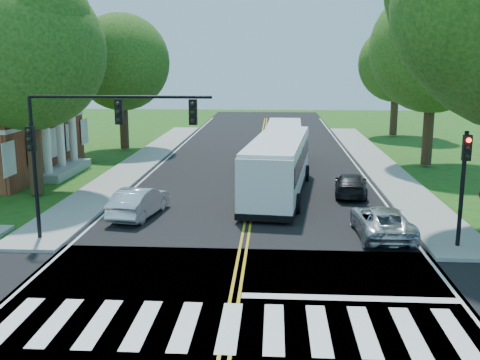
# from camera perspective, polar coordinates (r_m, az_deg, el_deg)

# --- Properties ---
(ground) EXTENTS (140.00, 140.00, 0.00)m
(ground) POSITION_cam_1_polar(r_m,az_deg,el_deg) (16.14, -0.92, -13.94)
(ground) COLOR #1D4A12
(ground) RESTS_ON ground
(road) EXTENTS (14.00, 96.00, 0.01)m
(road) POSITION_cam_1_polar(r_m,az_deg,el_deg) (33.25, 1.50, -0.30)
(road) COLOR black
(road) RESTS_ON ground
(cross_road) EXTENTS (60.00, 12.00, 0.01)m
(cross_road) POSITION_cam_1_polar(r_m,az_deg,el_deg) (16.14, -0.92, -13.92)
(cross_road) COLOR black
(cross_road) RESTS_ON ground
(center_line) EXTENTS (0.36, 70.00, 0.01)m
(center_line) POSITION_cam_1_polar(r_m,az_deg,el_deg) (37.17, 1.73, 1.02)
(center_line) COLOR gold
(center_line) RESTS_ON road
(edge_line_w) EXTENTS (0.12, 70.00, 0.01)m
(edge_line_w) POSITION_cam_1_polar(r_m,az_deg,el_deg) (37.99, -8.58, 1.13)
(edge_line_w) COLOR silver
(edge_line_w) RESTS_ON road
(edge_line_e) EXTENTS (0.12, 70.00, 0.01)m
(edge_line_e) POSITION_cam_1_polar(r_m,az_deg,el_deg) (37.58, 12.15, 0.87)
(edge_line_e) COLOR silver
(edge_line_e) RESTS_ON road
(crosswalk) EXTENTS (12.60, 3.00, 0.01)m
(crosswalk) POSITION_cam_1_polar(r_m,az_deg,el_deg) (15.69, -1.07, -14.68)
(crosswalk) COLOR silver
(crosswalk) RESTS_ON road
(stop_bar) EXTENTS (6.60, 0.40, 0.01)m
(stop_bar) POSITION_cam_1_polar(r_m,az_deg,el_deg) (17.70, 11.11, -11.69)
(stop_bar) COLOR silver
(stop_bar) RESTS_ON road
(sidewalk_nw) EXTENTS (2.60, 40.00, 0.15)m
(sidewalk_nw) POSITION_cam_1_polar(r_m,az_deg,el_deg) (41.19, -9.76, 2.01)
(sidewalk_nw) COLOR gray
(sidewalk_nw) RESTS_ON ground
(sidewalk_ne) EXTENTS (2.60, 40.00, 0.15)m
(sidewalk_ne) POSITION_cam_1_polar(r_m,az_deg,el_deg) (40.72, 13.63, 1.73)
(sidewalk_ne) COLOR gray
(sidewalk_ne) RESTS_ON ground
(tree_west_near) EXTENTS (8.00, 8.00, 11.40)m
(tree_west_near) POSITION_cam_1_polar(r_m,az_deg,el_deg) (31.17, -20.86, 12.06)
(tree_west_near) COLOR #371E16
(tree_west_near) RESTS_ON ground
(tree_west_far) EXTENTS (7.60, 7.60, 10.67)m
(tree_west_far) POSITION_cam_1_polar(r_m,az_deg,el_deg) (46.11, -11.96, 11.61)
(tree_west_far) COLOR #371E16
(tree_west_far) RESTS_ON ground
(tree_east_mid) EXTENTS (8.40, 8.40, 11.93)m
(tree_east_mid) POSITION_cam_1_polar(r_m,az_deg,el_deg) (39.86, 19.08, 12.46)
(tree_east_mid) COLOR #371E16
(tree_east_mid) RESTS_ON ground
(tree_east_far) EXTENTS (7.20, 7.20, 10.34)m
(tree_east_far) POSITION_cam_1_polar(r_m,az_deg,el_deg) (55.65, 15.65, 11.31)
(tree_east_far) COLOR #371E16
(tree_east_far) RESTS_ON ground
(signal_nw) EXTENTS (7.15, 0.46, 5.66)m
(signal_nw) POSITION_cam_1_polar(r_m,az_deg,el_deg) (22.21, -14.91, 4.64)
(signal_nw) COLOR black
(signal_nw) RESTS_ON ground
(signal_ne) EXTENTS (0.30, 0.46, 4.40)m
(signal_ne) POSITION_cam_1_polar(r_m,az_deg,el_deg) (22.45, 21.79, 0.60)
(signal_ne) COLOR black
(signal_ne) RESTS_ON ground
(bus_lead) EXTENTS (3.87, 12.11, 3.08)m
(bus_lead) POSITION_cam_1_polar(r_m,az_deg,el_deg) (30.02, 3.91, 1.52)
(bus_lead) COLOR white
(bus_lead) RESTS_ON road
(bus_follow) EXTENTS (2.94, 11.07, 2.84)m
(bus_follow) POSITION_cam_1_polar(r_m,az_deg,el_deg) (38.11, 4.45, 3.54)
(bus_follow) COLOR white
(bus_follow) RESTS_ON road
(hatchback) EXTENTS (2.15, 4.41, 1.39)m
(hatchback) POSITION_cam_1_polar(r_m,az_deg,el_deg) (26.30, -10.21, -2.21)
(hatchback) COLOR silver
(hatchback) RESTS_ON road
(suv) EXTENTS (2.21, 4.60, 1.26)m
(suv) POSITION_cam_1_polar(r_m,az_deg,el_deg) (23.70, 14.22, -4.11)
(suv) COLOR silver
(suv) RESTS_ON road
(dark_sedan) EXTENTS (2.11, 4.26, 1.19)m
(dark_sedan) POSITION_cam_1_polar(r_m,az_deg,el_deg) (30.60, 11.20, -0.45)
(dark_sedan) COLOR black
(dark_sedan) RESTS_ON road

